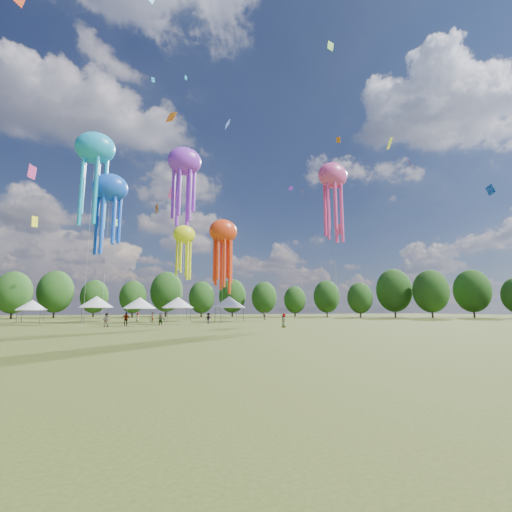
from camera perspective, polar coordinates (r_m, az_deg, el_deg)
name	(u,v)px	position (r m, az deg, el deg)	size (l,w,h in m)	color
ground	(379,376)	(12.17, 19.28, -17.84)	(300.00, 300.00, 0.00)	#384416
spectator_near	(106,320)	(46.18, -23.08, -9.51)	(0.80, 0.62, 1.64)	gray
spectators_far	(203,318)	(56.71, -8.53, -9.80)	(27.91, 30.73, 1.90)	gray
festival_tents	(147,303)	(64.17, -17.13, -7.21)	(36.51, 12.77, 4.44)	#47474C
show_kites	(204,192)	(52.87, -8.46, 10.20)	(41.87, 11.09, 26.90)	blue
small_kites	(186,123)	(57.99, -11.26, 20.29)	(75.12, 49.76, 44.57)	blue
treeline	(143,286)	(72.03, -17.78, -4.68)	(201.57, 95.24, 13.43)	#38281C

